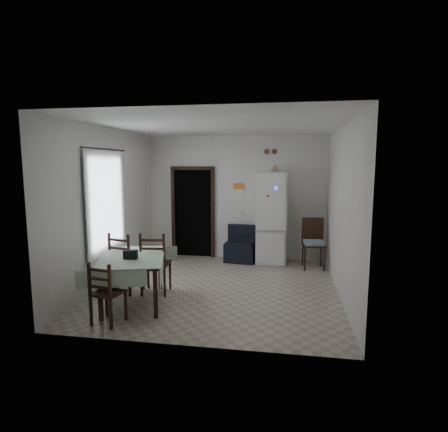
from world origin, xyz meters
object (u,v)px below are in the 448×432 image
object	(u,v)px
fridge	(271,218)
dining_chair_near_head	(108,292)
navy_seat	(241,244)
dining_chair_far_left	(127,262)
corner_chair	(314,244)
dining_table	(133,280)
dining_chair_far_right	(156,262)

from	to	relation	value
fridge	dining_chair_near_head	world-z (taller)	fridge
navy_seat	dining_chair_far_left	xyz separation A→B (m)	(-1.72, -2.42, 0.13)
corner_chair	dining_chair_far_left	xyz separation A→B (m)	(-3.33, -2.07, -0.00)
fridge	navy_seat	bearing A→B (deg)	176.76
fridge	corner_chair	size ratio (longest dim) A/B	1.91
navy_seat	corner_chair	bearing A→B (deg)	-5.25
navy_seat	corner_chair	world-z (taller)	corner_chair
dining_table	corner_chair	bearing A→B (deg)	24.39
dining_chair_far_left	dining_chair_far_right	distance (m)	0.53
dining_table	dining_chair_far_right	size ratio (longest dim) A/B	1.37
navy_seat	dining_chair_near_head	distance (m)	3.98
dining_table	dining_chair_far_right	bearing A→B (deg)	54.38
navy_seat	dining_chair_far_left	size ratio (longest dim) A/B	0.76
dining_chair_near_head	dining_chair_far_left	bearing A→B (deg)	-65.83
dining_chair_far_right	navy_seat	bearing A→B (deg)	-121.03
dining_chair_far_right	dining_chair_near_head	distance (m)	1.34
fridge	dining_chair_far_right	size ratio (longest dim) A/B	1.89
fridge	dining_chair_far_left	world-z (taller)	fridge
corner_chair	dining_chair_far_right	distance (m)	3.47
navy_seat	dining_chair_far_left	distance (m)	2.97
corner_chair	navy_seat	bearing A→B (deg)	163.06
fridge	dining_chair_far_left	bearing A→B (deg)	-138.02
dining_chair_far_right	fridge	bearing A→B (deg)	-132.53
dining_table	dining_chair_near_head	size ratio (longest dim) A/B	1.64
corner_chair	dining_table	size ratio (longest dim) A/B	0.72
dining_chair_far_left	corner_chair	bearing A→B (deg)	-135.48
navy_seat	dining_table	bearing A→B (deg)	-108.45
corner_chair	dining_chair_near_head	distance (m)	4.53
dining_table	dining_chair_far_right	world-z (taller)	dining_chair_far_right
dining_chair_near_head	fridge	bearing A→B (deg)	-108.27
corner_chair	fridge	bearing A→B (deg)	154.85
dining_chair_far_left	dining_chair_near_head	distance (m)	1.33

